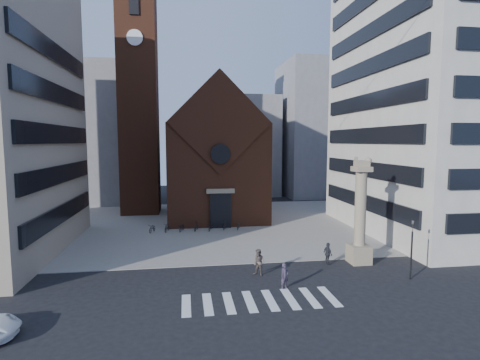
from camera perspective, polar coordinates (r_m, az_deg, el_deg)
name	(u,v)px	position (r m, az deg, el deg)	size (l,w,h in m)	color
ground	(244,283)	(27.16, 0.57, -15.46)	(120.00, 120.00, 0.00)	black
piazza	(219,224)	(45.25, -3.22, -6.70)	(46.00, 30.00, 0.05)	gray
zebra_crossing	(260,301)	(24.52, 3.05, -17.88)	(10.20, 3.20, 0.01)	white
church	(215,156)	(50.21, -3.90, 3.72)	(12.00, 16.65, 18.00)	brown
campanile	(139,98)	(53.64, -15.17, 11.96)	(5.50, 5.50, 31.20)	brown
building_right	(448,84)	(46.76, 29.18, 12.68)	(18.00, 22.00, 32.00)	beige
bg_block_left	(86,135)	(66.94, -22.43, 6.41)	(16.00, 14.00, 22.00)	gray
bg_block_mid	(238,146)	(70.69, -0.33, 5.19)	(14.00, 12.00, 18.00)	gray
bg_block_right	(325,130)	(71.87, 12.87, 7.44)	(16.00, 14.00, 24.00)	gray
lion_column	(360,221)	(31.93, 17.82, -6.01)	(1.63, 1.60, 8.68)	tan
traffic_light	(412,248)	(29.80, 24.69, -9.43)	(0.13, 0.16, 4.30)	black
pedestrian_0	(285,276)	(26.15, 6.82, -14.31)	(0.64, 0.42, 1.75)	#3C3246
pedestrian_1	(259,262)	(28.29, 2.88, -12.44)	(0.96, 0.75, 1.98)	#5E524B
pedestrian_2	(328,254)	(31.49, 13.24, -10.86)	(1.04, 0.43, 1.78)	#292A32
scooter_0	(152,228)	(42.09, -13.21, -7.16)	(0.58, 1.67, 0.88)	#232326
scooter_1	(167,227)	(41.97, -11.04, -7.08)	(0.46, 1.62, 0.97)	#232326
scooter_2	(182,227)	(41.94, -8.87, -7.12)	(0.58, 1.67, 0.88)	#232326
scooter_3	(196,226)	(41.94, -6.69, -7.02)	(0.46, 1.62, 0.97)	#232326
scooter_4	(211,226)	(42.02, -4.51, -7.04)	(0.58, 1.67, 0.88)	#232326
scooter_5	(225,225)	(42.15, -2.35, -6.92)	(0.46, 1.62, 0.97)	#232326
scooter_6	(239,225)	(42.35, -0.21, -6.92)	(0.58, 1.67, 0.88)	#232326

